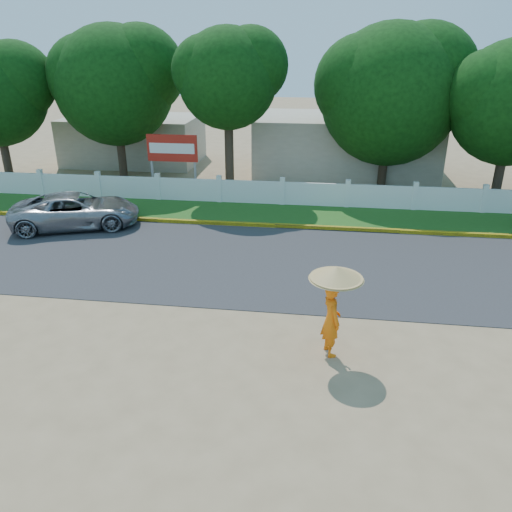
{
  "coord_description": "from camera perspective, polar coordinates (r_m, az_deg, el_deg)",
  "views": [
    {
      "loc": [
        1.79,
        -11.3,
        7.1
      ],
      "look_at": [
        0.0,
        2.0,
        1.3
      ],
      "focal_mm": 35.0,
      "sensor_mm": 36.0,
      "label": 1
    }
  ],
  "objects": [
    {
      "name": "tree_row",
      "position": [
        25.57,
        7.96,
        18.45
      ],
      "size": [
        35.56,
        7.89,
        9.05
      ],
      "color": "#473828",
      "rests_on": "ground"
    },
    {
      "name": "grass_verge",
      "position": [
        22.29,
        2.67,
        4.81
      ],
      "size": [
        60.0,
        3.5,
        0.03
      ],
      "primitive_type": "cube",
      "color": "#2D601E",
      "rests_on": "ground"
    },
    {
      "name": "ground",
      "position": [
        13.47,
        -1.15,
        -8.45
      ],
      "size": [
        120.0,
        120.0,
        0.0
      ],
      "primitive_type": "plane",
      "color": "#9E8460",
      "rests_on": "ground"
    },
    {
      "name": "fence",
      "position": [
        23.51,
        3.02,
        7.16
      ],
      "size": [
        40.0,
        0.1,
        1.1
      ],
      "primitive_type": "cube",
      "color": "silver",
      "rests_on": "ground"
    },
    {
      "name": "vehicle",
      "position": [
        21.83,
        -19.9,
        4.91
      ],
      "size": [
        5.54,
        3.89,
        1.4
      ],
      "primitive_type": "imported",
      "rotation": [
        0.0,
        0.0,
        1.91
      ],
      "color": "gray",
      "rests_on": "ground"
    },
    {
      "name": "monk_with_parasol",
      "position": [
        11.93,
        8.87,
        -4.78
      ],
      "size": [
        1.29,
        1.29,
        2.35
      ],
      "color": "orange",
      "rests_on": "ground"
    },
    {
      "name": "billboard",
      "position": [
        25.2,
        -9.54,
        11.71
      ],
      "size": [
        2.5,
        0.13,
        2.95
      ],
      "color": "gray",
      "rests_on": "ground"
    },
    {
      "name": "curb",
      "position": [
        20.67,
        2.24,
        3.49
      ],
      "size": [
        40.0,
        0.18,
        0.16
      ],
      "primitive_type": "cube",
      "color": "yellow",
      "rests_on": "ground"
    },
    {
      "name": "road",
      "position": [
        17.42,
        1.1,
        -0.66
      ],
      "size": [
        60.0,
        7.0,
        0.02
      ],
      "primitive_type": "cube",
      "color": "#38383A",
      "rests_on": "ground"
    },
    {
      "name": "building_far",
      "position": [
        33.01,
        -13.73,
        12.79
      ],
      "size": [
        8.0,
        5.0,
        2.8
      ],
      "primitive_type": "cube",
      "color": "#B7AD99",
      "rests_on": "ground"
    },
    {
      "name": "building_near",
      "position": [
        29.84,
        10.1,
        12.4
      ],
      "size": [
        10.0,
        6.0,
        3.2
      ],
      "primitive_type": "cube",
      "color": "#B7AD99",
      "rests_on": "ground"
    }
  ]
}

